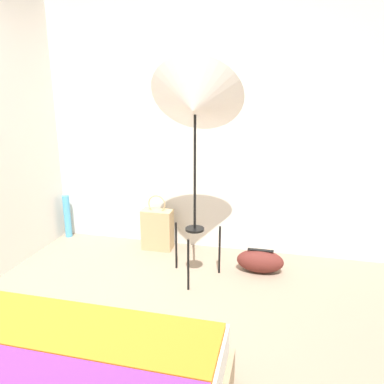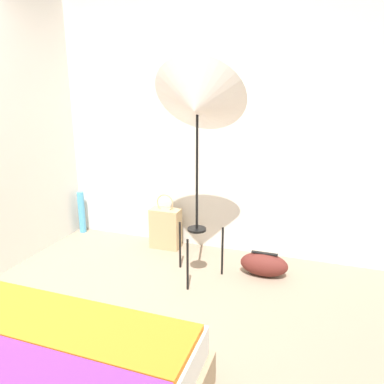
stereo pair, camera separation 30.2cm
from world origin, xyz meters
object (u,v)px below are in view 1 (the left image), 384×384
object	(u,v)px
photo_umbrella	(195,105)
tote_bag	(157,229)
paper_roll	(67,216)
duffel_bag	(260,261)

from	to	relation	value
photo_umbrella	tote_bag	size ratio (longest dim) A/B	3.21
paper_roll	tote_bag	bearing A→B (deg)	-4.09
photo_umbrella	tote_bag	world-z (taller)	photo_umbrella
tote_bag	duffel_bag	distance (m)	1.13
duffel_bag	paper_roll	bearing A→B (deg)	170.82
duffel_bag	paper_roll	xyz separation A→B (m)	(-2.20, 0.36, 0.14)
tote_bag	duffel_bag	xyz separation A→B (m)	(1.09, -0.28, -0.11)
tote_bag	paper_roll	size ratio (longest dim) A/B	1.20
duffel_bag	tote_bag	bearing A→B (deg)	165.81
tote_bag	paper_roll	distance (m)	1.11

